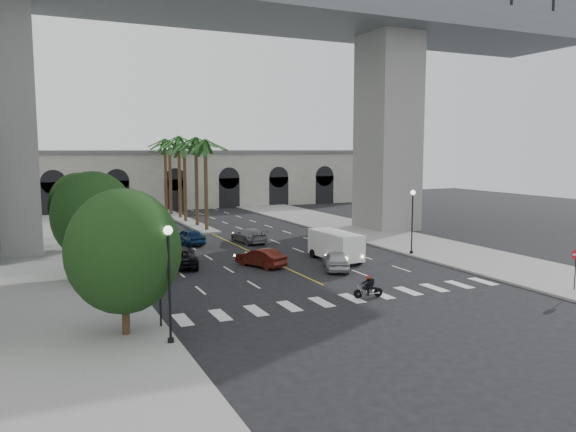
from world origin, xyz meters
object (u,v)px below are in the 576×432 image
at_px(lamp_post_right, 412,216).
at_px(do_not_enter_sign, 576,261).
at_px(car_c, 179,257).
at_px(car_e, 189,236).
at_px(cargo_van, 336,245).
at_px(lamp_post_left_far, 108,220).
at_px(car_b, 261,258).
at_px(car_a, 336,260).
at_px(lamp_post_left_near, 169,274).
at_px(car_d, 249,235).
at_px(traffic_signal_near, 160,278).
at_px(motorcycle_rider, 369,288).
at_px(pedestrian_a, 104,279).
at_px(pedestrian_b, 92,274).
at_px(traffic_signal_far, 144,263).

height_order(lamp_post_right, do_not_enter_sign, lamp_post_right).
relative_size(car_c, car_e, 1.24).
distance_m(cargo_van, do_not_enter_sign, 16.71).
bearing_deg(lamp_post_left_far, do_not_enter_sign, -41.94).
distance_m(car_b, car_c, 6.03).
bearing_deg(car_a, car_c, -6.74).
xyz_separation_m(lamp_post_left_near, do_not_enter_sign, (24.40, -0.92, -1.30)).
distance_m(car_a, car_d, 13.81).
distance_m(traffic_signal_near, do_not_enter_sign, 24.55).
relative_size(motorcycle_rider, car_e, 0.42).
bearing_deg(cargo_van, lamp_post_right, -5.85).
height_order(cargo_van, do_not_enter_sign, do_not_enter_sign).
bearing_deg(lamp_post_right, motorcycle_rider, -136.79).
relative_size(pedestrian_a, pedestrian_b, 1.01).
distance_m(lamp_post_right, car_e, 19.98).
height_order(car_c, pedestrian_a, pedestrian_a).
height_order(pedestrian_a, pedestrian_b, pedestrian_a).
relative_size(lamp_post_right, traffic_signal_far, 1.47).
distance_m(lamp_post_left_far, car_b, 12.41).
bearing_deg(car_e, car_a, 105.89).
bearing_deg(car_e, car_b, 92.62).
xyz_separation_m(lamp_post_right, car_b, (-12.90, 0.96, -2.54)).
bearing_deg(lamp_post_left_near, lamp_post_right, 29.69).
height_order(car_e, pedestrian_b, pedestrian_b).
bearing_deg(car_d, traffic_signal_near, 54.39).
distance_m(car_a, car_e, 16.54).
relative_size(lamp_post_left_far, car_e, 1.24).
bearing_deg(motorcycle_rider, car_d, 95.83).
distance_m(lamp_post_left_near, car_e, 26.95).
bearing_deg(lamp_post_left_far, car_e, 31.92).
bearing_deg(traffic_signal_far, car_e, 68.68).
xyz_separation_m(lamp_post_right, car_e, (-15.19, 12.74, -2.49)).
bearing_deg(lamp_post_right, lamp_post_left_far, 160.67).
distance_m(car_d, do_not_enter_sign, 27.83).
height_order(traffic_signal_near, pedestrian_a, traffic_signal_near).
xyz_separation_m(lamp_post_left_far, car_c, (4.43, -4.50, -2.48)).
relative_size(car_a, pedestrian_b, 2.51).
height_order(car_d, pedestrian_b, pedestrian_b).
height_order(car_d, pedestrian_a, pedestrian_a).
height_order(traffic_signal_near, car_e, traffic_signal_near).
height_order(motorcycle_rider, car_d, car_d).
relative_size(lamp_post_right, pedestrian_b, 3.24).
xyz_separation_m(car_e, do_not_enter_sign, (16.79, -26.66, 1.19)).
distance_m(lamp_post_left_near, car_a, 18.10).
xyz_separation_m(motorcycle_rider, car_d, (0.50, 21.16, 0.10)).
bearing_deg(pedestrian_b, cargo_van, 1.50).
relative_size(car_b, pedestrian_a, 2.47).
xyz_separation_m(lamp_post_left_near, car_c, (4.43, 16.50, -2.48)).
height_order(lamp_post_left_far, pedestrian_b, lamp_post_left_far).
bearing_deg(car_d, lamp_post_right, 125.70).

